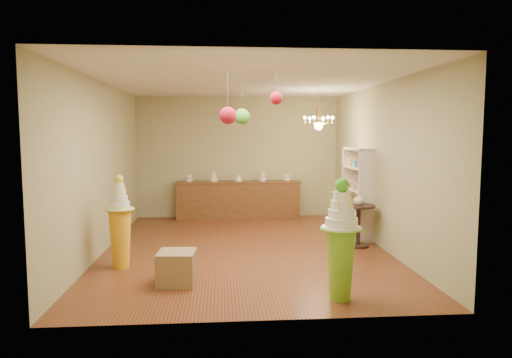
{
  "coord_description": "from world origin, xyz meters",
  "views": [
    {
      "loc": [
        -0.43,
        -8.16,
        2.09
      ],
      "look_at": [
        0.21,
        0.0,
        1.27
      ],
      "focal_mm": 32.0,
      "sensor_mm": 36.0,
      "label": 1
    }
  ],
  "objects": [
    {
      "name": "wall_front",
      "position": [
        0.0,
        -3.25,
        1.5
      ],
      "size": [
        5.0,
        0.04,
        3.0
      ],
      "primitive_type": "cube",
      "color": "tan",
      "rests_on": "ground"
    },
    {
      "name": "pedestal_green",
      "position": [
        1.06,
        -2.67,
        0.67
      ],
      "size": [
        0.56,
        0.56,
        1.54
      ],
      "rotation": [
        0.0,
        0.0,
        -0.15
      ],
      "color": "#75B728",
      "rests_on": "floor"
    },
    {
      "name": "wall_back",
      "position": [
        0.0,
        3.25,
        1.5
      ],
      "size": [
        5.0,
        0.04,
        3.0
      ],
      "primitive_type": "cube",
      "color": "tan",
      "rests_on": "ground"
    },
    {
      "name": "ceiling",
      "position": [
        0.0,
        0.0,
        3.0
      ],
      "size": [
        6.5,
        6.5,
        0.0
      ],
      "primitive_type": "plane",
      "rotation": [
        3.14,
        0.0,
        0.0
      ],
      "color": "silver",
      "rests_on": "ground"
    },
    {
      "name": "pedestal_orange",
      "position": [
        -1.99,
        -1.05,
        0.59
      ],
      "size": [
        0.42,
        0.42,
        1.46
      ],
      "rotation": [
        0.0,
        0.0,
        0.01
      ],
      "color": "gold",
      "rests_on": "floor"
    },
    {
      "name": "pom_red_right",
      "position": [
        0.32,
        -1.97,
        2.57
      ],
      "size": [
        0.18,
        0.18,
        0.52
      ],
      "color": "#3B362B",
      "rests_on": "ceiling"
    },
    {
      "name": "wall_left",
      "position": [
        -2.5,
        0.0,
        1.5
      ],
      "size": [
        0.04,
        6.5,
        3.0
      ],
      "primitive_type": "cube",
      "color": "tan",
      "rests_on": "ground"
    },
    {
      "name": "sideboard",
      "position": [
        0.0,
        2.97,
        0.48
      ],
      "size": [
        3.04,
        0.54,
        1.16
      ],
      "color": "brown",
      "rests_on": "floor"
    },
    {
      "name": "pom_red_left",
      "position": [
        -0.33,
        -1.83,
        2.34
      ],
      "size": [
        0.24,
        0.24,
        0.78
      ],
      "color": "#3B362B",
      "rests_on": "ceiling"
    },
    {
      "name": "wall_right",
      "position": [
        2.5,
        0.0,
        1.5
      ],
      "size": [
        0.04,
        6.5,
        3.0
      ],
      "primitive_type": "cube",
      "color": "tan",
      "rests_on": "ground"
    },
    {
      "name": "chandelier",
      "position": [
        1.62,
        1.3,
        2.3
      ],
      "size": [
        0.68,
        0.68,
        0.85
      ],
      "rotation": [
        0.0,
        0.0,
        -0.03
      ],
      "color": "#CD9248",
      "rests_on": "ceiling"
    },
    {
      "name": "shelving_unit",
      "position": [
        2.34,
        0.8,
        0.9
      ],
      "size": [
        0.33,
        1.2,
        1.8
      ],
      "color": "beige",
      "rests_on": "floor"
    },
    {
      "name": "vase",
      "position": [
        2.1,
        -0.04,
        0.89
      ],
      "size": [
        0.26,
        0.26,
        0.2
      ],
      "primitive_type": "imported",
      "rotation": [
        0.0,
        0.0,
        0.39
      ],
      "color": "beige",
      "rests_on": "round_table"
    },
    {
      "name": "burlap_riser",
      "position": [
        -1.05,
        -1.9,
        0.23
      ],
      "size": [
        0.54,
        0.54,
        0.46
      ],
      "primitive_type": "cube",
      "rotation": [
        0.0,
        0.0,
        -0.08
      ],
      "color": "#8E734D",
      "rests_on": "floor"
    },
    {
      "name": "pom_green_mid",
      "position": [
        -0.1,
        -1.19,
        2.35
      ],
      "size": [
        0.24,
        0.24,
        0.77
      ],
      "color": "#3B362B",
      "rests_on": "ceiling"
    },
    {
      "name": "floor",
      "position": [
        0.0,
        0.0,
        0.0
      ],
      "size": [
        6.5,
        6.5,
        0.0
      ],
      "primitive_type": "plane",
      "color": "#5F3019",
      "rests_on": "ground"
    },
    {
      "name": "round_table",
      "position": [
        2.1,
        -0.04,
        0.51
      ],
      "size": [
        0.71,
        0.71,
        0.78
      ],
      "rotation": [
        0.0,
        0.0,
        -0.18
      ],
      "color": "black",
      "rests_on": "floor"
    }
  ]
}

